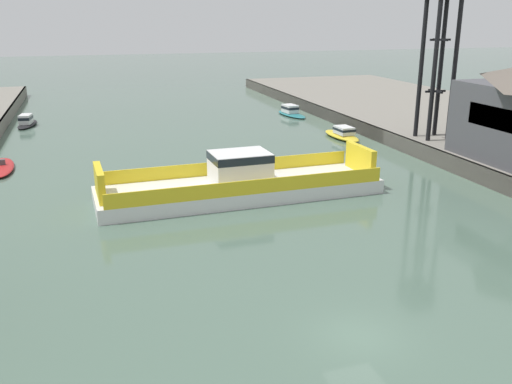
% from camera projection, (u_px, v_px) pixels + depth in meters
% --- Properties ---
extents(ground_plane, '(400.00, 400.00, 0.00)m').
position_uv_depth(ground_plane, '(360.00, 336.00, 25.00)').
color(ground_plane, '#4C6656').
extents(chain_ferry, '(22.59, 7.01, 3.61)m').
position_uv_depth(chain_ferry, '(240.00, 183.00, 44.02)').
color(chain_ferry, silver).
rests_on(chain_ferry, ground).
extents(moored_boat_near_left, '(2.66, 7.52, 0.97)m').
position_uv_depth(moored_boat_near_left, '(1.00, 167.00, 52.01)').
color(moored_boat_near_left, red).
rests_on(moored_boat_near_left, ground).
extents(moored_boat_mid_left, '(2.70, 7.12, 1.48)m').
position_uv_depth(moored_boat_mid_left, '(342.00, 134.00, 65.25)').
color(moored_boat_mid_left, yellow).
rests_on(moored_boat_mid_left, ground).
extents(moored_boat_mid_right, '(3.15, 7.31, 1.50)m').
position_uv_depth(moored_boat_mid_right, '(291.00, 111.00, 80.41)').
color(moored_boat_mid_right, '#237075').
rests_on(moored_boat_mid_right, ground).
extents(moored_boat_far_left, '(2.86, 6.87, 1.56)m').
position_uv_depth(moored_boat_far_left, '(27.00, 122.00, 72.56)').
color(moored_boat_far_left, black).
rests_on(moored_boat_far_left, ground).
extents(crane_tower, '(3.00, 3.00, 16.44)m').
position_uv_depth(crane_tower, '(443.00, 11.00, 54.35)').
color(crane_tower, black).
rests_on(crane_tower, quay_right).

